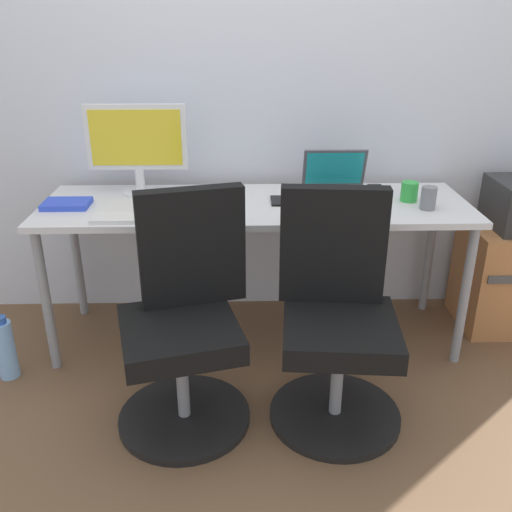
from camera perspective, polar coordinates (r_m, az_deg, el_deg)
The scene contains 17 objects.
ground_plane at distance 2.97m, azimuth -0.03°, elevation -7.96°, with size 5.28×5.28×0.00m, color brown.
back_wall at distance 2.93m, azimuth -0.24°, elevation 18.60°, with size 4.40×0.04×2.60m, color silver.
desk at distance 2.69m, azimuth -0.03°, elevation 4.20°, with size 2.01×0.62×0.72m.
office_chair_left at distance 2.25m, azimuth -7.21°, elevation -6.79°, with size 0.54×0.54×0.94m.
office_chair_right at distance 2.27m, azimuth 8.14°, elevation -6.55°, with size 0.54×0.54×0.94m.
water_bottle_on_floor at distance 2.83m, azimuth -24.08°, elevation -8.57°, with size 0.09×0.09×0.31m.
desktop_monitor at distance 2.81m, azimuth -11.99°, elevation 11.14°, with size 0.48×0.18×0.43m.
open_laptop at distance 2.77m, azimuth 8.14°, elevation 7.05°, with size 0.31×0.29×0.22m.
keyboard_by_monitor at distance 2.50m, azimuth -12.52°, elevation 3.79°, with size 0.34×0.12×0.02m, color silver.
keyboard_by_laptop at distance 2.49m, azimuth 9.15°, elevation 3.98°, with size 0.34×0.12×0.02m, color #515156.
mouse_by_monitor at distance 2.44m, azimuth -4.05°, elevation 3.98°, with size 0.06×0.10×0.03m, color #515156.
mouse_by_laptop at distance 2.72m, azimuth -3.98°, elevation 6.11°, with size 0.06×0.10×0.03m, color silver.
coffee_mug at distance 2.77m, azimuth 15.27°, elevation 6.31°, with size 0.08×0.08×0.09m, color green.
pen_cup at distance 2.68m, azimuth 17.07°, elevation 5.64°, with size 0.07×0.07×0.10m, color slate.
phone_near_laptop at distance 2.68m, azimuth 2.28°, elevation 5.61°, with size 0.07×0.14×0.01m, color black.
phone_near_monitor at distance 2.93m, azimuth 12.16°, elevation 6.67°, with size 0.07×0.14×0.01m, color black.
notebook at distance 2.75m, azimuth -18.63°, elevation 5.02°, with size 0.21×0.15×0.03m, color blue.
Camera 1 is at (-0.07, -2.53, 1.55)m, focal length 39.48 mm.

